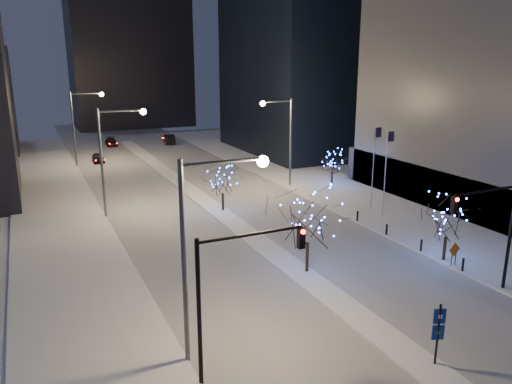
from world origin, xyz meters
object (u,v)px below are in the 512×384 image
car_near (98,158)px  holiday_tree_median_near (308,217)px  street_lamp_w_far (81,118)px  holiday_tree_plaza_near (448,219)px  traffic_signal_east (494,222)px  holiday_tree_median_far (223,181)px  street_lamp_w_near (205,232)px  street_lamp_east (284,131)px  car_mid (169,139)px  construction_sign (454,252)px  street_lamp_w_mid (113,147)px  wayfinding_sign (438,329)px  car_far (111,142)px  holiday_tree_plaza_far (333,162)px  traffic_signal_west (232,281)px

car_near → holiday_tree_median_near: 45.78m
street_lamp_w_far → holiday_tree_plaza_near: street_lamp_w_far is taller
traffic_signal_east → holiday_tree_median_far: size_ratio=1.59×
street_lamp_w_near → street_lamp_east: (19.02, 28.00, -0.05)m
car_mid → construction_sign: 60.33m
street_lamp_w_mid → construction_sign: street_lamp_w_mid is taller
street_lamp_w_far → car_mid: bearing=40.4°
car_mid → holiday_tree_plaza_near: 59.31m
wayfinding_sign → construction_sign: (9.75, 8.32, -0.82)m
street_lamp_w_mid → car_far: bearing=81.5°
traffic_signal_east → holiday_tree_plaza_far: (6.79, 27.53, -2.05)m
holiday_tree_plaza_near → holiday_tree_plaza_far: 23.11m
street_lamp_w_near → car_mid: (15.46, 63.15, -5.70)m
holiday_tree_median_near → holiday_tree_plaza_far: 25.22m
street_lamp_w_mid → holiday_tree_median_near: bearing=-63.0°
street_lamp_east → traffic_signal_west: size_ratio=1.43×
street_lamp_w_near → traffic_signal_west: street_lamp_w_near is taller
street_lamp_w_near → wayfinding_sign: street_lamp_w_near is taller
holiday_tree_plaza_near → wayfinding_sign: size_ratio=1.46×
street_lamp_w_near → holiday_tree_plaza_near: bearing=11.7°
street_lamp_w_mid → holiday_tree_plaza_far: street_lamp_w_mid is taller
street_lamp_east → car_far: bearing=109.4°
traffic_signal_east → holiday_tree_median_near: bearing=138.5°
traffic_signal_west → car_near: traffic_signal_west is taller
holiday_tree_plaza_far → traffic_signal_west: bearing=-130.3°
traffic_signal_east → holiday_tree_median_near: size_ratio=1.15×
holiday_tree_median_near → holiday_tree_plaza_near: 10.32m
street_lamp_w_far → street_lamp_east: (19.02, -22.00, -0.05)m
street_lamp_w_mid → traffic_signal_west: bearing=-88.9°
street_lamp_w_near → street_lamp_east: 33.85m
street_lamp_w_near → holiday_tree_median_near: 11.71m
traffic_signal_east → holiday_tree_median_far: bearing=110.0°
holiday_tree_median_far → car_far: bearing=94.6°
street_lamp_east → car_far: 39.66m
street_lamp_w_mid → car_near: (1.99, 26.51, -5.86)m
traffic_signal_west → street_lamp_w_near: bearing=104.0°
car_far → construction_sign: bearing=-75.0°
street_lamp_w_near → street_lamp_east: bearing=55.8°
wayfinding_sign → holiday_tree_plaza_far: bearing=84.7°
holiday_tree_plaza_far → street_lamp_w_mid: bearing=-176.5°
street_lamp_east → holiday_tree_plaza_far: (5.65, -1.48, -3.74)m
car_mid → holiday_tree_median_far: bearing=90.4°
street_lamp_w_far → traffic_signal_west: size_ratio=1.43×
traffic_signal_east → car_near: traffic_signal_east is taller
street_lamp_w_far → traffic_signal_east: street_lamp_w_far is taller
car_near → holiday_tree_plaza_far: size_ratio=0.95×
street_lamp_east → traffic_signal_west: bearing=-121.7°
car_near → holiday_tree_median_far: size_ratio=0.86×
street_lamp_w_mid → car_mid: bearing=67.9°
street_lamp_w_far → holiday_tree_median_near: 44.61m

